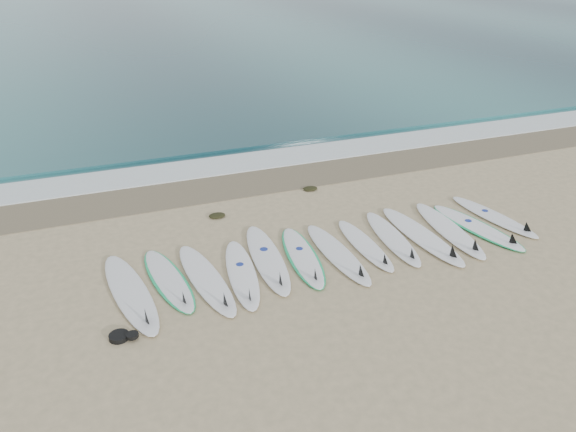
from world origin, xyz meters
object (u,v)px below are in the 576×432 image
object	(u,v)px
surfboard_0	(131,294)
surfboard_12	(495,217)
surfboard_6	(339,254)
leash_coil	(122,336)

from	to	relation	value
surfboard_0	surfboard_12	distance (m)	8.13
surfboard_12	surfboard_0	bearing A→B (deg)	172.59
surfboard_6	leash_coil	xyz separation A→B (m)	(-4.34, -1.09, -0.01)
surfboard_12	surfboard_6	bearing A→B (deg)	174.79
surfboard_6	surfboard_12	xyz separation A→B (m)	(4.06, 0.26, -0.00)
surfboard_12	leash_coil	bearing A→B (deg)	-179.71
surfboard_0	surfboard_6	bearing A→B (deg)	-8.95
surfboard_6	leash_coil	distance (m)	4.48
surfboard_0	surfboard_6	distance (m)	4.06
surfboard_12	leash_coil	world-z (taller)	surfboard_12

